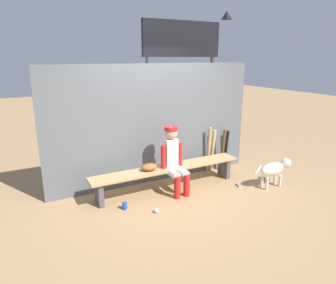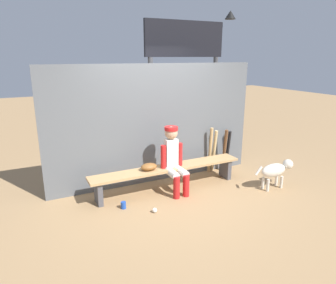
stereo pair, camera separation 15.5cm
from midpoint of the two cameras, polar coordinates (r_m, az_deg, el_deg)
ground_plane at (r=5.45m, az=-0.83°, el=-8.85°), size 30.00×30.00×0.00m
chainlink_fence at (r=5.51m, az=-3.10°, el=3.28°), size 3.99×0.03×2.16m
dugout_bench at (r=5.32m, az=-0.84°, el=-5.55°), size 2.76×0.36×0.42m
player_seated at (r=5.16m, az=0.29°, el=-2.99°), size 0.41×0.55×1.13m
baseball_glove at (r=5.12m, az=-4.43°, el=-4.72°), size 0.28×0.20×0.12m
bat_wood_tan at (r=6.12m, az=6.96°, el=-1.49°), size 0.08×0.14×0.93m
bat_wood_natural at (r=6.21m, az=7.68°, el=-1.58°), size 0.07×0.17×0.87m
bat_wood_dark at (r=6.24m, az=9.56°, el=-1.49°), size 0.08×0.17×0.88m
bat_aluminum_black at (r=6.41m, az=10.16°, el=-1.35°), size 0.10×0.19×0.82m
baseball at (r=4.68m, az=-3.18°, el=-12.75°), size 0.07×0.07×0.07m
cup_on_ground at (r=4.83m, az=-9.09°, el=-11.78°), size 0.08×0.08×0.11m
cup_on_bench at (r=5.24m, az=-0.83°, el=-4.27°), size 0.08×0.08×0.11m
scoreboard at (r=6.80m, az=2.52°, el=15.62°), size 2.12×0.27×3.24m
dog at (r=5.73m, az=18.68°, el=-4.81°), size 0.84×0.20×0.49m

